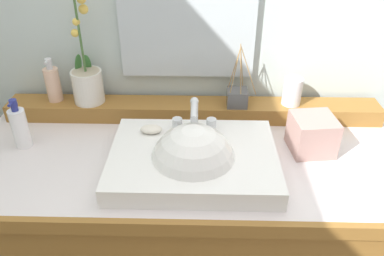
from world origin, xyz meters
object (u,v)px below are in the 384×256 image
at_px(tumbler_cup, 292,91).
at_px(lotion_bottle, 20,127).
at_px(soap_dispenser, 53,83).
at_px(reed_diffuser, 237,97).
at_px(soap_bar, 151,129).
at_px(potted_plant, 87,81).
at_px(tissue_box, 312,134).
at_px(sink_basin, 193,163).

bearing_deg(tumbler_cup, lotion_bottle, -167.52).
bearing_deg(soap_dispenser, reed_diffuser, -1.92).
xyz_separation_m(soap_bar, potted_plant, (-0.25, 0.20, 0.07)).
height_order(tumbler_cup, tissue_box, tumbler_cup).
height_order(reed_diffuser, tissue_box, reed_diffuser).
relative_size(potted_plant, soap_dispenser, 2.37).
bearing_deg(tumbler_cup, tissue_box, -81.20).
xyz_separation_m(tumbler_cup, reed_diffuser, (-0.20, -0.01, -0.02)).
bearing_deg(lotion_bottle, soap_bar, -0.15).
bearing_deg(reed_diffuser, lotion_bottle, -165.32).
distance_m(soap_bar, tissue_box, 0.51).
xyz_separation_m(soap_bar, soap_dispenser, (-0.38, 0.21, 0.06)).
bearing_deg(reed_diffuser, tissue_box, -39.25).
xyz_separation_m(potted_plant, reed_diffuser, (0.53, -0.02, -0.05)).
bearing_deg(soap_bar, sink_basin, -39.44).
bearing_deg(sink_basin, soap_bar, 140.56).
relative_size(sink_basin, potted_plant, 1.31).
xyz_separation_m(lotion_bottle, tissue_box, (0.94, 0.00, -0.01)).
bearing_deg(soap_dispenser, soap_bar, -29.12).
relative_size(soap_bar, reed_diffuser, 0.31).
distance_m(sink_basin, tissue_box, 0.39).
bearing_deg(lotion_bottle, soap_dispenser, 76.94).
height_order(tumbler_cup, reed_diffuser, reed_diffuser).
relative_size(tumbler_cup, tissue_box, 0.76).
bearing_deg(potted_plant, soap_bar, -39.43).
height_order(soap_bar, soap_dispenser, soap_dispenser).
distance_m(sink_basin, lotion_bottle, 0.57).
distance_m(sink_basin, soap_bar, 0.18).
bearing_deg(tumbler_cup, reed_diffuser, -175.79).
xyz_separation_m(soap_dispenser, lotion_bottle, (-0.05, -0.21, -0.06)).
bearing_deg(lotion_bottle, sink_basin, -11.46).
distance_m(soap_bar, tumbler_cup, 0.52).
distance_m(soap_dispenser, tumbler_cup, 0.86).
distance_m(reed_diffuser, lotion_bottle, 0.73).
distance_m(lotion_bottle, tissue_box, 0.94).
height_order(sink_basin, potted_plant, potted_plant).
bearing_deg(potted_plant, tumbler_cup, -0.19).
bearing_deg(soap_bar, lotion_bottle, 179.85).
height_order(sink_basin, soap_bar, sink_basin).
bearing_deg(lotion_bottle, potted_plant, 49.05).
relative_size(soap_dispenser, lotion_bottle, 0.94).
bearing_deg(potted_plant, soap_dispenser, 177.59).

